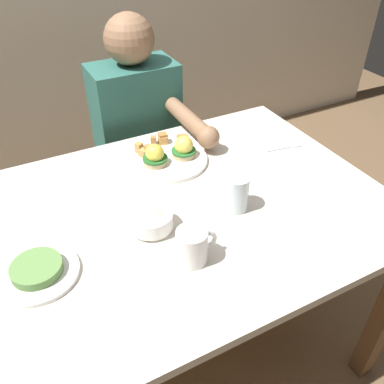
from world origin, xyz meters
name	(u,v)px	position (x,y,z in m)	size (l,w,h in m)	color
ground_plane	(188,344)	(0.00, 0.00, 0.00)	(6.00, 6.00, 0.00)	brown
dining_table	(186,231)	(0.00, 0.00, 0.63)	(1.20, 0.90, 0.74)	silver
eggs_benedict_plate	(168,155)	(0.05, 0.24, 0.76)	(0.27, 0.27, 0.09)	white
fruit_bowl	(151,221)	(-0.13, -0.05, 0.77)	(0.12, 0.12, 0.06)	white
coffee_mug	(193,245)	(-0.08, -0.21, 0.79)	(0.11, 0.08, 0.09)	white
fork	(286,147)	(0.47, 0.12, 0.74)	(0.16, 0.04, 0.00)	silver
water_glass_near	(236,195)	(0.12, -0.08, 0.79)	(0.07, 0.07, 0.11)	silver
side_plate	(38,271)	(-0.44, -0.08, 0.75)	(0.20, 0.20, 0.04)	white
diner_person	(141,136)	(0.09, 0.60, 0.65)	(0.34, 0.54, 1.14)	#33333D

